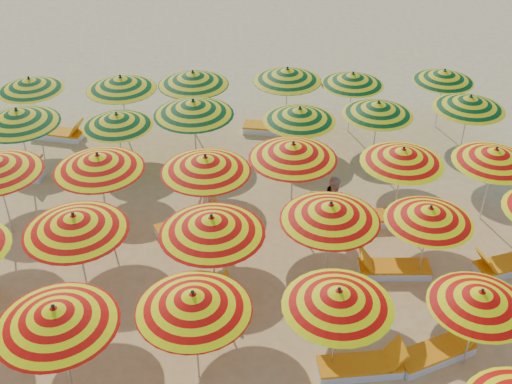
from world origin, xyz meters
TOP-DOWN VIEW (x-y plane):
  - ground at (0.00, 0.00)m, footprint 120.00×120.00m
  - umbrella_7 at (-3.97, -3.86)m, footprint 2.90×2.90m
  - umbrella_8 at (-1.52, -3.64)m, footprint 2.49×2.49m
  - umbrella_9 at (1.19, -3.71)m, footprint 2.27×2.27m
  - umbrella_10 at (3.92, -3.80)m, footprint 2.02×2.02m
  - umbrella_13 at (-4.03, -1.12)m, footprint 2.77×2.77m
  - umbrella_14 at (-1.11, -1.45)m, footprint 2.91×2.91m
  - umbrella_15 at (1.50, -1.14)m, footprint 2.42×2.42m
  - umbrella_16 at (3.77, -1.13)m, footprint 2.49×2.49m
  - umbrella_19 at (-3.82, 1.40)m, footprint 2.52×2.52m
  - umbrella_20 at (-1.19, 1.09)m, footprint 2.66×2.66m
  - umbrella_21 at (1.02, 1.48)m, footprint 2.82×2.82m
  - umbrella_22 at (3.80, 1.22)m, footprint 2.82×2.82m
  - umbrella_23 at (6.15, 1.06)m, footprint 2.43×2.43m
  - umbrella_24 at (-6.32, 3.96)m, footprint 3.03×3.03m
  - umbrella_25 at (-3.64, 4.03)m, footprint 2.22×2.22m
  - umbrella_26 at (-1.47, 4.07)m, footprint 2.93×2.93m
  - umbrella_27 at (1.52, 3.76)m, footprint 2.66×2.66m
  - umbrella_28 at (3.85, 3.98)m, footprint 2.30×2.30m
  - umbrella_29 at (6.59, 4.05)m, footprint 2.21×2.21m
  - umbrella_30 at (-6.55, 6.55)m, footprint 2.73×2.73m
  - umbrella_31 at (-3.70, 6.15)m, footprint 2.84×2.84m
  - umbrella_32 at (-1.47, 6.23)m, footprint 2.84×2.84m
  - umbrella_33 at (1.49, 6.31)m, footprint 2.21×2.21m
  - umbrella_34 at (3.57, 6.18)m, footprint 2.58×2.58m
  - umbrella_35 at (6.57, 6.24)m, footprint 2.00×2.00m
  - lounger_1 at (1.79, -3.81)m, footprint 1.74×0.62m
  - lounger_2 at (3.42, -3.58)m, footprint 1.83×1.11m
  - lounger_5 at (-1.61, -1.55)m, footprint 1.76×0.66m
  - lounger_6 at (3.17, -0.94)m, footprint 1.78×0.72m
  - lounger_7 at (6.00, -1.05)m, footprint 1.82×0.94m
  - lounger_8 at (-1.70, 1.23)m, footprint 1.82×1.18m
  - lounger_9 at (3.20, 1.11)m, footprint 1.73×0.59m
  - lounger_10 at (-6.82, 4.18)m, footprint 1.80×0.85m
  - lounger_11 at (-5.95, 6.51)m, footprint 1.83×1.08m
  - lounger_12 at (0.99, 6.31)m, footprint 1.82×0.97m
  - beachgoer_b at (2.13, 1.21)m, footprint 0.88×0.86m
  - beachgoer_a at (-1.19, 1.20)m, footprint 0.67×0.58m

SIDE VIEW (x-z plane):
  - ground at x=0.00m, z-range 0.00..0.00m
  - lounger_1 at x=1.79m, z-range -0.19..0.50m
  - lounger_2 at x=3.42m, z-range -0.19..0.50m
  - lounger_5 at x=-1.61m, z-range -0.19..0.50m
  - lounger_6 at x=3.17m, z-range -0.19..0.50m
  - lounger_7 at x=6.00m, z-range -0.19..0.50m
  - lounger_8 at x=-1.70m, z-range -0.19..0.50m
  - lounger_9 at x=3.20m, z-range -0.19..0.50m
  - lounger_10 at x=-6.82m, z-range -0.19..0.50m
  - lounger_11 at x=-5.95m, z-range -0.19..0.50m
  - lounger_12 at x=0.99m, z-range -0.19..0.50m
  - beachgoer_b at x=2.13m, z-range 0.00..1.44m
  - beachgoer_a at x=-1.19m, z-range 0.00..1.54m
  - umbrella_35 at x=6.57m, z-range 0.80..2.89m
  - umbrella_10 at x=3.92m, z-range 0.80..2.90m
  - umbrella_25 at x=-3.64m, z-range 0.81..2.94m
  - umbrella_34 at x=3.57m, z-range 0.81..2.94m
  - umbrella_16 at x=3.77m, z-range 0.81..2.95m
  - umbrella_30 at x=-6.55m, z-range 0.83..3.02m
  - umbrella_28 at x=3.85m, z-range 0.84..3.03m
  - umbrella_27 at x=1.52m, z-range 0.84..3.06m
  - umbrella_29 at x=6.59m, z-range 0.85..3.09m
  - umbrella_23 at x=6.15m, z-range 0.85..3.10m
  - umbrella_9 at x=1.19m, z-range 0.86..3.13m
  - umbrella_22 at x=3.80m, z-range 0.86..3.14m
  - umbrella_31 at x=-3.70m, z-range 0.88..3.19m
  - umbrella_33 at x=1.49m, z-range 0.88..3.20m
  - umbrella_8 at x=-1.52m, z-range 0.89..3.23m
  - umbrella_32 at x=-1.47m, z-range 0.89..3.25m
  - umbrella_15 at x=1.50m, z-range 0.91..3.29m
  - umbrella_20 at x=-1.19m, z-range 0.91..3.30m
  - umbrella_19 at x=-3.82m, z-range 0.91..3.30m
  - umbrella_7 at x=-3.97m, z-range 0.92..3.32m
  - umbrella_21 at x=1.02m, z-range 0.92..3.34m
  - umbrella_24 at x=-6.32m, z-range 0.92..3.34m
  - umbrella_13 at x=-4.03m, z-range 0.92..3.35m
  - umbrella_14 at x=-1.11m, z-range 0.93..3.36m
  - umbrella_26 at x=-1.47m, z-range 0.93..3.36m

